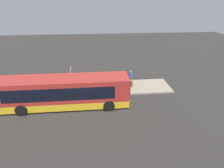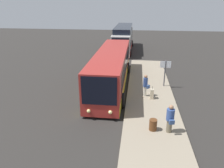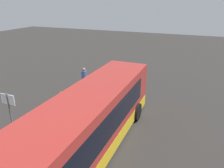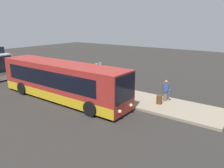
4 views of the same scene
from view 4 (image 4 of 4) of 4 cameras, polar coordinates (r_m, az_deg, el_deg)
The scene contains 8 objects.
ground at distance 17.21m, azimuth -9.12°, elevation -5.09°, with size 80.00×80.00×0.00m, color #2B2826.
platform at distance 19.56m, azimuth -2.11°, elevation -2.04°, with size 20.00×3.58×0.18m.
bus_lead at distance 18.08m, azimuth -13.16°, elevation 0.71°, with size 12.37×2.76×3.01m.
passenger_boarding at distance 18.58m, azimuth -1.39°, elevation 0.29°, with size 0.56×0.59×1.70m.
passenger_waiting at distance 17.32m, azimuth 13.87°, elevation -1.52°, with size 0.65×0.50×1.66m.
suitcase at distance 18.88m, azimuth 0.54°, elevation -1.22°, with size 0.37×0.24×0.98m.
sign_post at distance 21.10m, azimuth -3.62°, elevation 3.68°, with size 0.10×0.88×2.23m.
trash_bin at distance 16.75m, azimuth 12.26°, elevation -3.99°, with size 0.44×0.44×0.65m.
Camera 4 is at (11.56, -11.22, 6.06)m, focal length 35.00 mm.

